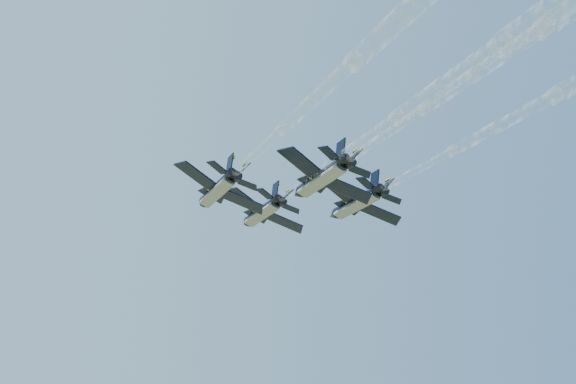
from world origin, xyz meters
name	(u,v)px	position (x,y,z in m)	size (l,w,h in m)	color
jet_lead	(262,212)	(-0.49, 15.29, 103.03)	(13.74, 19.10, 6.52)	black
jet_left	(217,190)	(-11.94, 4.48, 103.03)	(13.74, 19.10, 6.52)	black
jet_right	(356,203)	(10.78, 3.30, 103.03)	(13.74, 19.10, 6.52)	black
jet_slot	(321,178)	(-0.78, -7.52, 103.03)	(13.74, 19.10, 6.52)	black
smoke_trail_lead	(457,86)	(-3.31, -41.89, 103.07)	(5.98, 75.27, 3.15)	white
smoke_trail_left	(420,11)	(-14.77, -52.69, 103.07)	(5.98, 75.27, 3.15)	white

